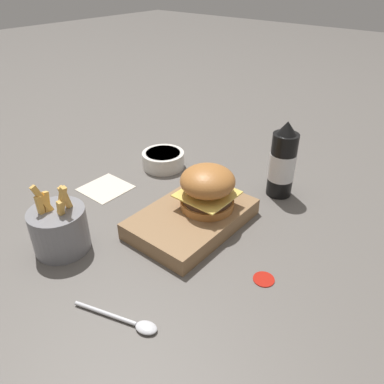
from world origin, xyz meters
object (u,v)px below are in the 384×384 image
at_px(fries_basket, 60,229).
at_px(spoon, 131,322).
at_px(burger, 207,187).
at_px(side_bowl, 163,159).
at_px(serving_board, 192,218).
at_px(ketchup_bottle, 282,163).

xyz_separation_m(fries_basket, spoon, (0.04, 0.25, -0.04)).
distance_m(burger, fries_basket, 0.32).
bearing_deg(side_bowl, burger, 63.54).
height_order(serving_board, ketchup_bottle, ketchup_bottle).
bearing_deg(side_bowl, fries_basket, 12.28).
bearing_deg(burger, fries_basket, -32.62).
relative_size(serving_board, spoon, 1.78).
bearing_deg(burger, spoon, 14.83).
distance_m(serving_board, side_bowl, 0.29).
relative_size(burger, fries_basket, 0.78).
xyz_separation_m(ketchup_bottle, side_bowl, (0.08, -0.32, -0.06)).
relative_size(ketchup_bottle, fries_basket, 1.27).
xyz_separation_m(burger, side_bowl, (-0.13, -0.25, -0.06)).
xyz_separation_m(burger, fries_basket, (0.26, -0.17, -0.04)).
bearing_deg(side_bowl, ketchup_bottle, 104.00).
bearing_deg(spoon, ketchup_bottle, 73.72).
bearing_deg(side_bowl, spoon, 37.74).
relative_size(burger, ketchup_bottle, 0.62).
relative_size(serving_board, burger, 2.28).
height_order(burger, fries_basket, fries_basket).
bearing_deg(serving_board, spoon, 19.28).
distance_m(fries_basket, spoon, 0.26).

